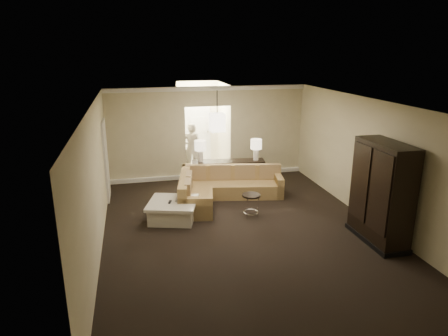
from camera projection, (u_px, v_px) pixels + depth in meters
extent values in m
plane|color=black|center=(243.00, 231.00, 8.80)|extent=(8.00, 8.00, 0.00)
cube|color=beige|center=(208.00, 133.00, 12.13)|extent=(6.00, 0.04, 2.80)
cube|color=beige|center=(338.00, 268.00, 4.67)|extent=(6.00, 0.04, 2.80)
cube|color=beige|center=(96.00, 181.00, 7.75)|extent=(0.04, 8.00, 2.80)
cube|color=beige|center=(371.00, 162.00, 9.05)|extent=(0.04, 8.00, 2.80)
cube|color=white|center=(245.00, 104.00, 8.00)|extent=(6.00, 8.00, 0.02)
cube|color=white|center=(208.00, 89.00, 11.70)|extent=(6.00, 0.10, 0.12)
cube|color=white|center=(209.00, 175.00, 12.47)|extent=(6.00, 0.10, 0.12)
cube|color=white|center=(106.00, 160.00, 10.46)|extent=(0.05, 0.90, 2.10)
cube|color=white|center=(203.00, 168.00, 13.46)|extent=(1.40, 2.00, 0.01)
cube|color=#F4ECC7|center=(181.00, 128.00, 12.91)|extent=(0.04, 2.00, 2.80)
cube|color=#F4ECC7|center=(223.00, 126.00, 13.21)|extent=(0.04, 2.00, 2.80)
cube|color=#F4ECC7|center=(197.00, 122.00, 13.99)|extent=(1.40, 0.04, 2.80)
cube|color=white|center=(198.00, 131.00, 14.07)|extent=(0.90, 0.05, 2.10)
cube|color=brown|center=(232.00, 189.00, 10.86)|extent=(2.81, 1.31, 0.38)
cube|color=brown|center=(196.00, 204.00, 9.84)|extent=(1.04, 1.40, 0.38)
cube|color=brown|center=(232.00, 172.00, 11.03)|extent=(2.70, 0.73, 0.42)
cube|color=brown|center=(185.00, 183.00, 10.14)|extent=(0.62, 2.17, 0.42)
cube|color=brown|center=(278.00, 185.00, 10.88)|extent=(0.33, 0.83, 0.56)
cube|color=brown|center=(195.00, 209.00, 9.29)|extent=(0.83, 0.33, 0.56)
cube|color=#A07555|center=(196.00, 172.00, 10.95)|extent=(0.58, 0.25, 0.42)
cube|color=#A07555|center=(220.00, 172.00, 10.98)|extent=(0.58, 0.25, 0.42)
cube|color=#A07555|center=(245.00, 172.00, 11.00)|extent=(0.58, 0.25, 0.42)
cube|color=#A07555|center=(269.00, 171.00, 11.02)|extent=(0.58, 0.25, 0.42)
cube|color=#A07555|center=(189.00, 181.00, 10.23)|extent=(0.24, 0.56, 0.42)
cube|color=#A07555|center=(188.00, 189.00, 9.62)|extent=(0.24, 0.56, 0.42)
cube|color=silver|center=(173.00, 212.00, 9.37)|extent=(1.24, 1.24, 0.38)
cube|color=silver|center=(173.00, 203.00, 9.30)|extent=(1.38, 1.38, 0.07)
cube|color=black|center=(170.00, 202.00, 9.24)|extent=(0.10, 0.19, 0.02)
cube|color=#B8ACA1|center=(181.00, 199.00, 9.44)|extent=(0.33, 0.39, 0.01)
cube|color=black|center=(228.00, 162.00, 11.36)|extent=(2.10, 0.72, 0.06)
cube|color=black|center=(196.00, 176.00, 11.38)|extent=(0.13, 0.43, 0.75)
cube|color=black|center=(260.00, 174.00, 11.57)|extent=(0.13, 0.43, 0.75)
cube|color=black|center=(228.00, 183.00, 11.55)|extent=(2.00, 0.66, 0.04)
cube|color=black|center=(382.00, 193.00, 8.08)|extent=(0.58, 1.40, 2.11)
cube|color=black|center=(380.00, 193.00, 7.64)|extent=(0.03, 0.62, 1.61)
cube|color=black|center=(360.00, 182.00, 8.30)|extent=(0.03, 0.62, 1.61)
cube|color=black|center=(376.00, 238.00, 8.37)|extent=(0.62, 1.46, 0.10)
cylinder|color=black|center=(251.00, 195.00, 9.44)|extent=(0.44, 0.44, 0.04)
torus|color=silver|center=(251.00, 212.00, 9.56)|extent=(0.36, 0.36, 0.02)
cylinder|color=silver|center=(258.00, 206.00, 9.50)|extent=(0.02, 0.02, 0.52)
cylinder|color=silver|center=(248.00, 203.00, 9.66)|extent=(0.02, 0.02, 0.52)
cylinder|color=silver|center=(247.00, 208.00, 9.38)|extent=(0.02, 0.02, 0.52)
cylinder|color=white|center=(200.00, 156.00, 11.23)|extent=(0.15, 0.15, 0.33)
cylinder|color=#FEE8BF|center=(200.00, 145.00, 11.14)|extent=(0.32, 0.32, 0.28)
cylinder|color=white|center=(256.00, 154.00, 11.39)|extent=(0.15, 0.15, 0.33)
cylinder|color=#FEE8BF|center=(256.00, 144.00, 11.30)|extent=(0.32, 0.32, 0.28)
cylinder|color=black|center=(217.00, 102.00, 10.60)|extent=(0.02, 0.02, 0.60)
cube|color=beige|center=(217.00, 122.00, 10.76)|extent=(0.38, 0.38, 0.48)
imported|color=beige|center=(192.00, 146.00, 12.62)|extent=(0.72, 0.53, 1.81)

